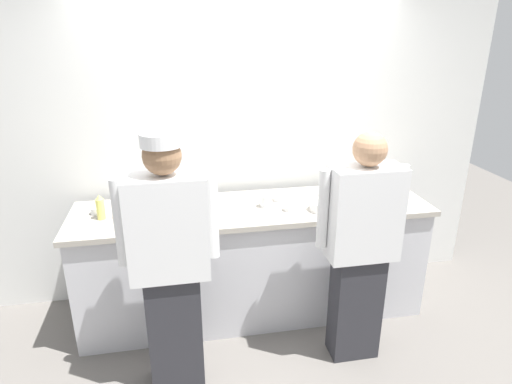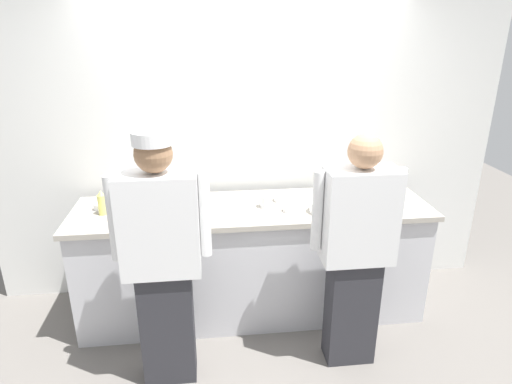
# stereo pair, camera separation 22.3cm
# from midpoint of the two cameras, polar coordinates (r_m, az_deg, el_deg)

# --- Properties ---
(ground_plane) EXTENTS (9.00, 9.00, 0.00)m
(ground_plane) POSITION_cam_midpoint_polar(r_m,az_deg,el_deg) (3.51, 2.25, -18.63)
(ground_plane) COLOR slate
(wall_back) EXTENTS (4.28, 0.10, 2.99)m
(wall_back) POSITION_cam_midpoint_polar(r_m,az_deg,el_deg) (3.65, 0.51, 9.17)
(wall_back) COLOR silver
(wall_back) RESTS_ON ground
(prep_counter) EXTENTS (2.73, 0.71, 0.94)m
(prep_counter) POSITION_cam_midpoint_polar(r_m,az_deg,el_deg) (3.55, 1.43, -8.90)
(prep_counter) COLOR silver
(prep_counter) RESTS_ON ground
(chef_near_left) EXTENTS (0.61, 0.24, 1.69)m
(chef_near_left) POSITION_cam_midpoint_polar(r_m,az_deg,el_deg) (2.74, -9.87, -8.43)
(chef_near_left) COLOR #2D2D33
(chef_near_left) RESTS_ON ground
(chef_center) EXTENTS (0.60, 0.24, 1.63)m
(chef_center) POSITION_cam_midpoint_polar(r_m,az_deg,el_deg) (2.98, 15.10, -7.29)
(chef_center) COLOR #2D2D33
(chef_center) RESTS_ON ground
(plate_stack_front) EXTENTS (0.20, 0.20, 0.07)m
(plate_stack_front) POSITION_cam_midpoint_polar(r_m,az_deg,el_deg) (3.29, 10.65, -2.05)
(plate_stack_front) COLOR white
(plate_stack_front) RESTS_ON prep_counter
(mixing_bowl_steel) EXTENTS (0.32, 0.32, 0.11)m
(mixing_bowl_steel) POSITION_cam_midpoint_polar(r_m,az_deg,el_deg) (3.55, 13.53, -0.24)
(mixing_bowl_steel) COLOR #B7BABF
(mixing_bowl_steel) RESTS_ON prep_counter
(sheet_tray) EXTENTS (0.51, 0.34, 0.02)m
(sheet_tray) POSITION_cam_midpoint_polar(r_m,az_deg,el_deg) (3.33, -8.45, -2.06)
(sheet_tray) COLOR #B7BABF
(sheet_tray) RESTS_ON prep_counter
(squeeze_bottle_primary) EXTENTS (0.06, 0.06, 0.19)m
(squeeze_bottle_primary) POSITION_cam_midpoint_polar(r_m,az_deg,el_deg) (3.33, -17.69, -1.43)
(squeeze_bottle_primary) COLOR #E5E066
(squeeze_bottle_primary) RESTS_ON prep_counter
(ramekin_yellow_sauce) EXTENTS (0.11, 0.11, 0.05)m
(ramekin_yellow_sauce) POSITION_cam_midpoint_polar(r_m,az_deg,el_deg) (3.46, 5.13, -0.77)
(ramekin_yellow_sauce) COLOR white
(ramekin_yellow_sauce) RESTS_ON prep_counter
(ramekin_orange_sauce) EXTENTS (0.09, 0.09, 0.05)m
(ramekin_orange_sauce) POSITION_cam_midpoint_polar(r_m,az_deg,el_deg) (3.45, -18.05, -1.78)
(ramekin_orange_sauce) COLOR white
(ramekin_orange_sauce) RESTS_ON prep_counter
(ramekin_red_sauce) EXTENTS (0.09, 0.09, 0.05)m
(ramekin_red_sauce) POSITION_cam_midpoint_polar(r_m,az_deg,el_deg) (3.33, -15.45, -2.37)
(ramekin_red_sauce) COLOR white
(ramekin_red_sauce) RESTS_ON prep_counter
(ramekin_green_sauce) EXTENTS (0.09, 0.09, 0.05)m
(ramekin_green_sauce) POSITION_cam_midpoint_polar(r_m,az_deg,el_deg) (3.27, 6.29, -2.17)
(ramekin_green_sauce) COLOR white
(ramekin_green_sauce) RESTS_ON prep_counter
(deli_cup) EXTENTS (0.09, 0.09, 0.10)m
(deli_cup) POSITION_cam_midpoint_polar(r_m,az_deg,el_deg) (3.32, 3.25, -1.25)
(deli_cup) COLOR white
(deli_cup) RESTS_ON prep_counter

